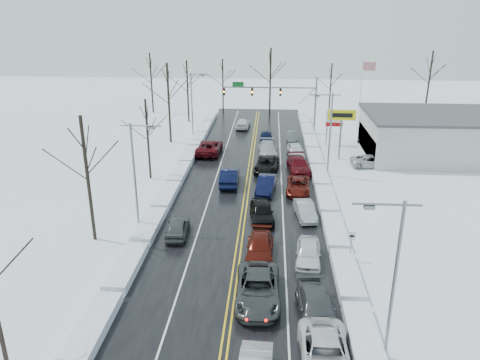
# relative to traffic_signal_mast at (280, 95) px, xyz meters

# --- Properties ---
(ground) EXTENTS (160.00, 160.00, 0.00)m
(ground) POSITION_rel_traffic_signal_mast_xyz_m (-3.45, -27.99, -5.48)
(ground) COLOR white
(ground) RESTS_ON ground
(road_surface) EXTENTS (14.00, 84.00, 0.01)m
(road_surface) POSITION_rel_traffic_signal_mast_xyz_m (-3.45, -25.99, -5.47)
(road_surface) COLOR black
(road_surface) RESTS_ON ground
(snow_bank_left) EXTENTS (1.66, 72.00, 0.66)m
(snow_bank_left) POSITION_rel_traffic_signal_mast_xyz_m (-11.05, -25.99, -5.48)
(snow_bank_left) COLOR white
(snow_bank_left) RESTS_ON ground
(snow_bank_right) EXTENTS (1.66, 72.00, 0.66)m
(snow_bank_right) POSITION_rel_traffic_signal_mast_xyz_m (4.15, -25.99, -5.48)
(snow_bank_right) COLOR white
(snow_bank_right) RESTS_ON ground
(traffic_signal_mast) EXTENTS (13.28, 0.39, 8.00)m
(traffic_signal_mast) POSITION_rel_traffic_signal_mast_xyz_m (0.00, 0.00, 0.00)
(traffic_signal_mast) COLOR slate
(traffic_signal_mast) RESTS_ON ground
(tires_plus_sign) EXTENTS (3.20, 0.34, 6.00)m
(tires_plus_sign) POSITION_rel_traffic_signal_mast_xyz_m (7.05, -12.00, -0.49)
(tires_plus_sign) COLOR slate
(tires_plus_sign) RESTS_ON ground
(used_vehicles_sign) EXTENTS (2.20, 0.22, 4.65)m
(used_vehicles_sign) POSITION_rel_traffic_signal_mast_xyz_m (7.05, -5.99, -2.16)
(used_vehicles_sign) COLOR slate
(used_vehicles_sign) RESTS_ON ground
(speed_limit_sign) EXTENTS (0.55, 0.09, 2.35)m
(speed_limit_sign) POSITION_rel_traffic_signal_mast_xyz_m (4.75, -35.99, -3.84)
(speed_limit_sign) COLOR slate
(speed_limit_sign) RESTS_ON ground
(flagpole) EXTENTS (1.87, 1.20, 10.00)m
(flagpole) POSITION_rel_traffic_signal_mast_xyz_m (11.72, 2.01, 0.45)
(flagpole) COLOR silver
(flagpole) RESTS_ON ground
(dealership_building) EXTENTS (20.40, 12.40, 5.30)m
(dealership_building) POSITION_rel_traffic_signal_mast_xyz_m (20.53, -9.99, -2.82)
(dealership_building) COLOR beige
(dealership_building) RESTS_ON ground
(streetlight_se) EXTENTS (3.20, 0.25, 9.00)m
(streetlight_se) POSITION_rel_traffic_signal_mast_xyz_m (4.85, -45.99, -0.17)
(streetlight_se) COLOR slate
(streetlight_se) RESTS_ON ground
(streetlight_ne) EXTENTS (3.20, 0.25, 9.00)m
(streetlight_ne) POSITION_rel_traffic_signal_mast_xyz_m (4.85, -17.99, -0.17)
(streetlight_ne) COLOR slate
(streetlight_ne) RESTS_ON ground
(streetlight_sw) EXTENTS (3.20, 0.25, 9.00)m
(streetlight_sw) POSITION_rel_traffic_signal_mast_xyz_m (-11.74, -31.99, -0.17)
(streetlight_sw) COLOR slate
(streetlight_sw) RESTS_ON ground
(streetlight_nw) EXTENTS (3.20, 0.25, 9.00)m
(streetlight_nw) POSITION_rel_traffic_signal_mast_xyz_m (-11.74, -3.99, -0.17)
(streetlight_nw) COLOR slate
(streetlight_nw) RESTS_ON ground
(tree_left_b) EXTENTS (4.00, 4.00, 10.00)m
(tree_left_b) POSITION_rel_traffic_signal_mast_xyz_m (-14.95, -33.99, 1.51)
(tree_left_b) COLOR #2D231C
(tree_left_b) RESTS_ON ground
(tree_left_c) EXTENTS (3.40, 3.40, 8.50)m
(tree_left_c) POSITION_rel_traffic_signal_mast_xyz_m (-13.95, -19.99, 0.46)
(tree_left_c) COLOR #2D231C
(tree_left_c) RESTS_ON ground
(tree_left_d) EXTENTS (4.20, 4.20, 10.50)m
(tree_left_d) POSITION_rel_traffic_signal_mast_xyz_m (-14.65, -5.99, 1.86)
(tree_left_d) COLOR #2D231C
(tree_left_d) RESTS_ON ground
(tree_left_e) EXTENTS (3.80, 3.80, 9.50)m
(tree_left_e) POSITION_rel_traffic_signal_mast_xyz_m (-14.25, 6.01, 1.16)
(tree_left_e) COLOR #2D231C
(tree_left_e) RESTS_ON ground
(tree_far_a) EXTENTS (4.00, 4.00, 10.00)m
(tree_far_a) POSITION_rel_traffic_signal_mast_xyz_m (-21.45, 12.01, 1.51)
(tree_far_a) COLOR #2D231C
(tree_far_a) RESTS_ON ground
(tree_far_b) EXTENTS (3.60, 3.60, 9.00)m
(tree_far_b) POSITION_rel_traffic_signal_mast_xyz_m (-9.45, 13.01, 0.81)
(tree_far_b) COLOR #2D231C
(tree_far_b) RESTS_ON ground
(tree_far_c) EXTENTS (4.40, 4.40, 11.00)m
(tree_far_c) POSITION_rel_traffic_signal_mast_xyz_m (-1.45, 11.01, 2.21)
(tree_far_c) COLOR #2D231C
(tree_far_c) RESTS_ON ground
(tree_far_d) EXTENTS (3.40, 3.40, 8.50)m
(tree_far_d) POSITION_rel_traffic_signal_mast_xyz_m (8.55, 12.51, 0.46)
(tree_far_d) COLOR #2D231C
(tree_far_d) RESTS_ON ground
(tree_far_e) EXTENTS (4.20, 4.20, 10.50)m
(tree_far_e) POSITION_rel_traffic_signal_mast_xyz_m (24.55, 13.01, 1.86)
(tree_far_e) COLOR #2D231C
(tree_far_e) RESTS_ON ground
(queued_car_2) EXTENTS (2.86, 6.03, 1.66)m
(queued_car_2) POSITION_rel_traffic_signal_mast_xyz_m (-1.78, -41.32, -5.48)
(queued_car_2) COLOR #393C3E
(queued_car_2) RESTS_ON ground
(queued_car_3) EXTENTS (2.05, 4.87, 1.40)m
(queued_car_3) POSITION_rel_traffic_signal_mast_xyz_m (-1.79, -35.69, -5.48)
(queued_car_3) COLOR #4D100A
(queued_car_3) RESTS_ON ground
(queued_car_4) EXTENTS (2.47, 4.92, 1.61)m
(queued_car_4) POSITION_rel_traffic_signal_mast_xyz_m (-1.81, -29.61, -5.48)
(queued_car_4) COLOR black
(queued_car_4) RESTS_ON ground
(queued_car_5) EXTENTS (2.19, 4.89, 1.56)m
(queued_car_5) POSITION_rel_traffic_signal_mast_xyz_m (-1.53, -23.05, -5.48)
(queued_car_5) COLOR black
(queued_car_5) RESTS_ON ground
(queued_car_6) EXTENTS (3.01, 5.62, 1.50)m
(queued_car_6) POSITION_rel_traffic_signal_mast_xyz_m (-1.56, -16.87, -5.48)
(queued_car_6) COLOR black
(queued_car_6) RESTS_ON ground
(queued_car_7) EXTENTS (2.45, 5.45, 1.55)m
(queued_car_7) POSITION_rel_traffic_signal_mast_xyz_m (-1.51, -10.88, -5.48)
(queued_car_7) COLOR #AFB3B8
(queued_car_7) RESTS_ON ground
(queued_car_8) EXTENTS (1.69, 4.06, 1.37)m
(queued_car_8) POSITION_rel_traffic_signal_mast_xyz_m (-1.82, -4.92, -5.48)
(queued_car_8) COLOR black
(queued_car_8) RESTS_ON ground
(queued_car_11) EXTENTS (2.52, 5.30, 1.49)m
(queued_car_11) POSITION_rel_traffic_signal_mast_xyz_m (1.72, -42.92, -5.48)
(queued_car_11) COLOR #414447
(queued_car_11) RESTS_ON ground
(queued_car_12) EXTENTS (2.14, 4.55, 1.50)m
(queued_car_12) POSITION_rel_traffic_signal_mast_xyz_m (1.69, -36.44, -5.48)
(queued_car_12) COLOR white
(queued_car_12) RESTS_ON ground
(queued_car_13) EXTENTS (2.00, 4.30, 1.37)m
(queued_car_13) POSITION_rel_traffic_signal_mast_xyz_m (1.95, -28.84, -5.48)
(queued_car_13) COLOR #A2A6AA
(queued_car_13) RESTS_ON ground
(queued_car_14) EXTENTS (2.60, 5.05, 1.36)m
(queued_car_14) POSITION_rel_traffic_signal_mast_xyz_m (1.64, -22.95, -5.48)
(queued_car_14) COLOR #55110B
(queued_car_14) RESTS_ON ground
(queued_car_15) EXTENTS (2.71, 5.70, 1.60)m
(queued_car_15) POSITION_rel_traffic_signal_mast_xyz_m (1.96, -16.97, -5.48)
(queued_car_15) COLOR #4D0A11
(queued_car_15) RESTS_ON ground
(queued_car_16) EXTENTS (2.25, 4.77, 1.58)m
(queued_car_16) POSITION_rel_traffic_signal_mast_xyz_m (1.88, -11.42, -5.48)
(queued_car_16) COLOR silver
(queued_car_16) RESTS_ON ground
(queued_car_17) EXTENTS (1.52, 4.07, 1.33)m
(queued_car_17) POSITION_rel_traffic_signal_mast_xyz_m (1.71, -4.45, -5.48)
(queued_car_17) COLOR #46494B
(queued_car_17) RESTS_ON ground
(oncoming_car_0) EXTENTS (1.90, 5.21, 1.70)m
(oncoming_car_0) POSITION_rel_traffic_signal_mast_xyz_m (-5.32, -21.23, -5.48)
(oncoming_car_0) COLOR black
(oncoming_car_0) RESTS_ON ground
(oncoming_car_1) EXTENTS (2.99, 6.19, 1.70)m
(oncoming_car_1) POSITION_rel_traffic_signal_mast_xyz_m (-8.77, -10.80, -5.48)
(oncoming_car_1) COLOR #4C0A10
(oncoming_car_1) RESTS_ON ground
(oncoming_car_2) EXTENTS (2.21, 4.87, 1.39)m
(oncoming_car_2) POSITION_rel_traffic_signal_mast_xyz_m (-5.38, 2.34, -5.48)
(oncoming_car_2) COLOR white
(oncoming_car_2) RESTS_ON ground
(oncoming_car_3) EXTENTS (1.85, 4.22, 1.41)m
(oncoming_car_3) POSITION_rel_traffic_signal_mast_xyz_m (-8.50, -32.89, -5.48)
(oncoming_car_3) COLOR #444649
(oncoming_car_3) RESTS_ON ground
(parked_car_0) EXTENTS (4.96, 2.57, 1.34)m
(parked_car_0) POSITION_rel_traffic_signal_mast_xyz_m (10.43, -14.58, -5.48)
(parked_car_0) COLOR silver
(parked_car_0) RESTS_ON ground
(parked_car_1) EXTENTS (2.63, 5.96, 1.70)m
(parked_car_1) POSITION_rel_traffic_signal_mast_xyz_m (13.38, -10.83, -5.48)
(parked_car_1) COLOR #3A3D3E
(parked_car_1) RESTS_ON ground
(parked_car_2) EXTENTS (1.94, 4.45, 1.49)m
(parked_car_2) POSITION_rel_traffic_signal_mast_xyz_m (11.40, -6.39, -5.48)
(parked_car_2) COLOR black
(parked_car_2) RESTS_ON ground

